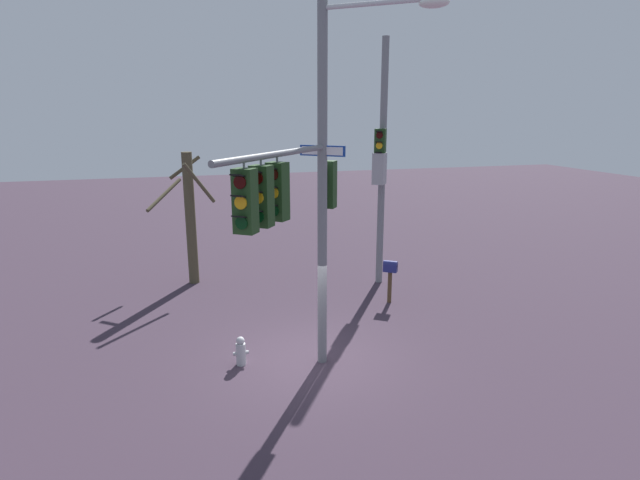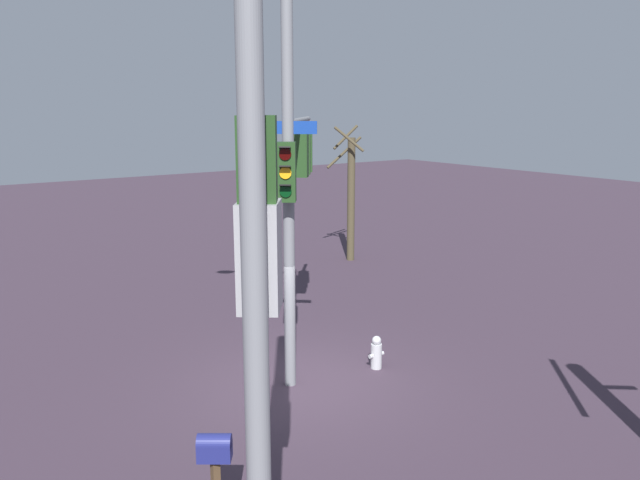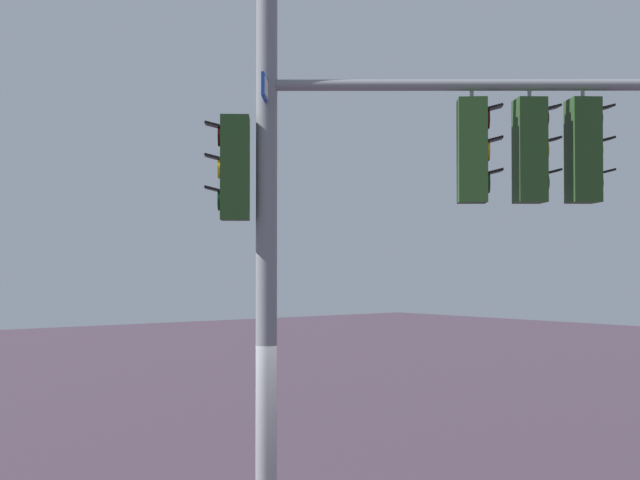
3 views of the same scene
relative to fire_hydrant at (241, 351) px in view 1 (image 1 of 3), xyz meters
The scene contains 6 objects.
ground_plane 1.76m from the fire_hydrant, behind, with size 80.00×80.00×0.00m, color #392C39.
main_signal_pole_assembly 4.72m from the fire_hydrant, 136.91° to the left, with size 4.90×3.93×8.45m.
secondary_pole_assembly 8.36m from the fire_hydrant, 139.31° to the right, with size 0.65×0.73×8.42m.
fire_hydrant is the anchor object (origin of this frame).
mailbox 5.98m from the fire_hydrant, 151.00° to the right, with size 0.50×0.45×1.41m.
bare_tree_behind_pole 7.12m from the fire_hydrant, 82.89° to the right, with size 2.38×2.37×4.69m.
Camera 1 is at (3.01, 11.22, 6.00)m, focal length 28.54 mm.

